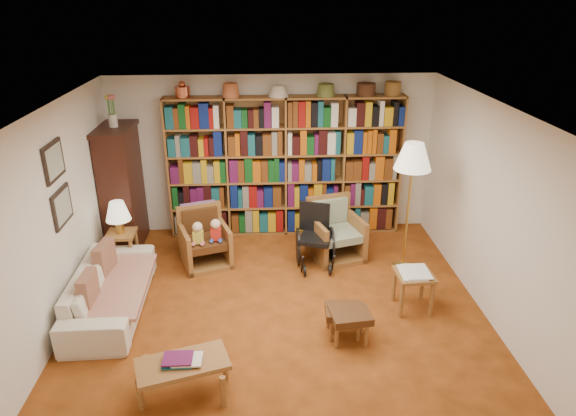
{
  "coord_description": "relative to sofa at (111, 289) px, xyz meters",
  "views": [
    {
      "loc": [
        -0.19,
        -5.27,
        3.64
      ],
      "look_at": [
        0.14,
        0.6,
        1.14
      ],
      "focal_mm": 32.0,
      "sensor_mm": 36.0,
      "label": 1
    }
  ],
  "objects": [
    {
      "name": "side_table_papers",
      "position": [
        3.69,
        -0.19,
        0.13
      ],
      "size": [
        0.46,
        0.46,
        0.53
      ],
      "color": "#9F6C31",
      "rests_on": "floor"
    },
    {
      "name": "armchair_leather",
      "position": [
        1.05,
        1.18,
        0.06
      ],
      "size": [
        0.86,
        0.86,
        0.83
      ],
      "color": "#9F6C31",
      "rests_on": "floor"
    },
    {
      "name": "bookshelf",
      "position": [
        2.25,
        2.12,
        0.89
      ],
      "size": [
        3.6,
        0.3,
        2.42
      ],
      "color": "#9F6C31",
      "rests_on": "floor"
    },
    {
      "name": "floor",
      "position": [
        2.05,
        -0.21,
        -0.28
      ],
      "size": [
        5.0,
        5.0,
        0.0
      ],
      "primitive_type": "plane",
      "color": "#994717",
      "rests_on": "ground"
    },
    {
      "name": "footstool_a",
      "position": [
        2.82,
        -0.77,
        0.02
      ],
      "size": [
        0.48,
        0.42,
        0.37
      ],
      "color": "#4F2F15",
      "rests_on": "floor"
    },
    {
      "name": "armchair_sage",
      "position": [
        2.94,
        1.3,
        0.05
      ],
      "size": [
        0.89,
        0.9,
        0.86
      ],
      "color": "#9F6C31",
      "rests_on": "floor"
    },
    {
      "name": "wall_front",
      "position": [
        2.05,
        -2.71,
        0.97
      ],
      "size": [
        5.0,
        0.0,
        5.0
      ],
      "primitive_type": "plane",
      "rotation": [
        -1.57,
        0.0,
        0.0
      ],
      "color": "white",
      "rests_on": "floor"
    },
    {
      "name": "side_table_lamp",
      "position": [
        -0.1,
        1.06,
        0.12
      ],
      "size": [
        0.39,
        0.39,
        0.54
      ],
      "color": "#9F6C31",
      "rests_on": "floor"
    },
    {
      "name": "floor_lamp",
      "position": [
        3.84,
        0.79,
        1.31
      ],
      "size": [
        0.49,
        0.49,
        1.84
      ],
      "color": "gold",
      "rests_on": "floor"
    },
    {
      "name": "cushion_left",
      "position": [
        -0.13,
        0.35,
        0.17
      ],
      "size": [
        0.18,
        0.43,
        0.42
      ],
      "primitive_type": "cube",
      "rotation": [
        0.0,
        0.0,
        -0.13
      ],
      "color": "maroon",
      "rests_on": "sofa"
    },
    {
      "name": "cushion_right",
      "position": [
        -0.13,
        -0.35,
        0.17
      ],
      "size": [
        0.13,
        0.39,
        0.39
      ],
      "primitive_type": "cube",
      "rotation": [
        0.0,
        0.0,
        -0.02
      ],
      "color": "maroon",
      "rests_on": "sofa"
    },
    {
      "name": "coffee_table",
      "position": [
        1.08,
        -1.52,
        0.05
      ],
      "size": [
        0.95,
        0.67,
        0.44
      ],
      "color": "#9F6C31",
      "rests_on": "floor"
    },
    {
      "name": "wall_left",
      "position": [
        -0.45,
        -0.21,
        0.97
      ],
      "size": [
        0.0,
        5.0,
        5.0
      ],
      "primitive_type": "plane",
      "rotation": [
        1.57,
        0.0,
        1.57
      ],
      "color": "white",
      "rests_on": "floor"
    },
    {
      "name": "sofa_throw",
      "position": [
        0.05,
        0.0,
        0.02
      ],
      "size": [
        0.84,
        1.52,
        0.04
      ],
      "primitive_type": "cube",
      "rotation": [
        0.0,
        0.0,
        0.03
      ],
      "color": "beige",
      "rests_on": "sofa"
    },
    {
      "name": "table_lamp",
      "position": [
        -0.1,
        1.06,
        0.57
      ],
      "size": [
        0.34,
        0.34,
        0.46
      ],
      "color": "gold",
      "rests_on": "side_table_lamp"
    },
    {
      "name": "footstool_b",
      "position": [
        2.76,
        -0.65,
        0.0
      ],
      "size": [
        0.43,
        0.37,
        0.35
      ],
      "color": "#4F2F15",
      "rests_on": "floor"
    },
    {
      "name": "wheelchair",
      "position": [
        2.61,
        1.03,
        0.12
      ],
      "size": [
        0.55,
        0.71,
        0.89
      ],
      "color": "black",
      "rests_on": "floor"
    },
    {
      "name": "framed_pictures",
      "position": [
        -0.43,
        0.09,
        1.34
      ],
      "size": [
        0.03,
        0.52,
        0.97
      ],
      "color": "black",
      "rests_on": "wall_left"
    },
    {
      "name": "wall_back",
      "position": [
        2.05,
        2.29,
        0.97
      ],
      "size": [
        5.0,
        0.0,
        5.0
      ],
      "primitive_type": "plane",
      "rotation": [
        1.57,
        0.0,
        0.0
      ],
      "color": "white",
      "rests_on": "floor"
    },
    {
      "name": "ceiling",
      "position": [
        2.05,
        -0.21,
        2.22
      ],
      "size": [
        5.0,
        5.0,
        0.0
      ],
      "primitive_type": "plane",
      "rotation": [
        3.14,
        0.0,
        0.0
      ],
      "color": "white",
      "rests_on": "wall_back"
    },
    {
      "name": "curio_cabinet",
      "position": [
        -0.2,
        1.79,
        0.67
      ],
      "size": [
        0.5,
        0.95,
        2.4
      ],
      "color": "black",
      "rests_on": "floor"
    },
    {
      "name": "wall_right",
      "position": [
        4.55,
        -0.21,
        0.97
      ],
      "size": [
        0.0,
        5.0,
        5.0
      ],
      "primitive_type": "plane",
      "rotation": [
        1.57,
        0.0,
        -1.57
      ],
      "color": "white",
      "rests_on": "floor"
    },
    {
      "name": "sofa",
      "position": [
        0.0,
        0.0,
        0.0
      ],
      "size": [
        1.96,
        0.8,
        0.57
      ],
      "primitive_type": "imported",
      "rotation": [
        0.0,
        0.0,
        1.59
      ],
      "color": "beige",
      "rests_on": "floor"
    }
  ]
}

